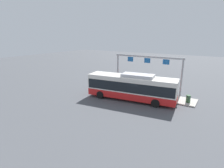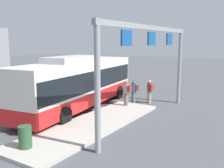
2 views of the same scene
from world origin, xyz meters
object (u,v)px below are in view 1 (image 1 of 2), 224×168
bus_main (131,86)px  person_boarding (119,83)px  trash_bin (188,99)px  person_waiting_mid (128,85)px  person_waiting_near (121,85)px

bus_main → person_boarding: bearing=-49.3°
trash_bin → bus_main: bearing=21.5°
person_waiting_mid → bus_main: bearing=35.5°
bus_main → trash_bin: 7.07m
person_boarding → person_waiting_mid: bearing=93.2°
person_waiting_mid → trash_bin: (-8.19, 0.04, -0.44)m
bus_main → person_boarding: bus_main is taller
person_waiting_near → person_waiting_mid: bearing=74.5°
person_waiting_mid → trash_bin: size_ratio=1.86×
person_boarding → trash_bin: 10.26m
bus_main → person_waiting_near: (2.89, -2.53, -0.92)m
bus_main → trash_bin: (-6.48, -2.56, -1.20)m
person_waiting_near → person_boarding: bearing=-152.8°
person_boarding → person_waiting_mid: 2.17m
person_boarding → person_waiting_mid: person_waiting_mid is taller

